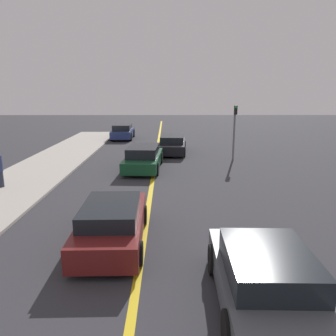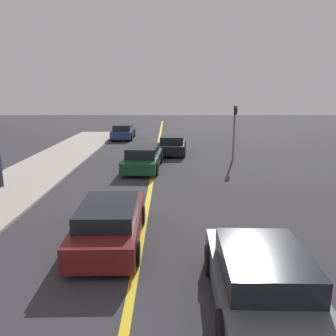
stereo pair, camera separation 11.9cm
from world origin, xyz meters
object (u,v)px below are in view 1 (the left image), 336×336
(car_far_distant, at_px, (144,158))
(car_ahead_center, at_px, (112,223))
(car_oncoming_far, at_px, (123,132))
(traffic_light, at_px, (235,126))
(car_parked_left_lot, at_px, (172,144))
(car_near_right_lane, at_px, (265,278))

(car_far_distant, bearing_deg, car_ahead_center, -88.36)
(car_ahead_center, height_order, car_far_distant, car_far_distant)
(car_oncoming_far, distance_m, traffic_light, 12.56)
(car_parked_left_lot, relative_size, traffic_light, 1.38)
(car_far_distant, bearing_deg, car_oncoming_far, 106.22)
(car_ahead_center, relative_size, car_oncoming_far, 1.00)
(car_ahead_center, distance_m, car_oncoming_far, 21.10)
(car_far_distant, xyz_separation_m, car_parked_left_lot, (1.70, 4.89, -0.03))
(car_near_right_lane, distance_m, car_parked_left_lot, 17.08)
(car_parked_left_lot, bearing_deg, car_near_right_lane, -81.41)
(car_near_right_lane, relative_size, traffic_light, 1.15)
(car_near_right_lane, height_order, car_ahead_center, car_near_right_lane)
(car_ahead_center, relative_size, car_far_distant, 0.88)
(car_oncoming_far, relative_size, traffic_light, 1.25)
(car_parked_left_lot, bearing_deg, car_ahead_center, -94.58)
(car_ahead_center, bearing_deg, car_near_right_lane, -41.13)
(car_near_right_lane, xyz_separation_m, car_parked_left_lot, (-1.54, 17.01, -0.03))
(car_near_right_lane, xyz_separation_m, car_ahead_center, (-3.52, 2.94, -0.04))
(car_ahead_center, xyz_separation_m, car_parked_left_lot, (1.97, 14.07, 0.01))
(car_parked_left_lot, bearing_deg, car_far_distant, -105.73)
(car_oncoming_far, xyz_separation_m, traffic_light, (8.21, -9.39, 1.49))
(car_ahead_center, distance_m, traffic_light, 13.03)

